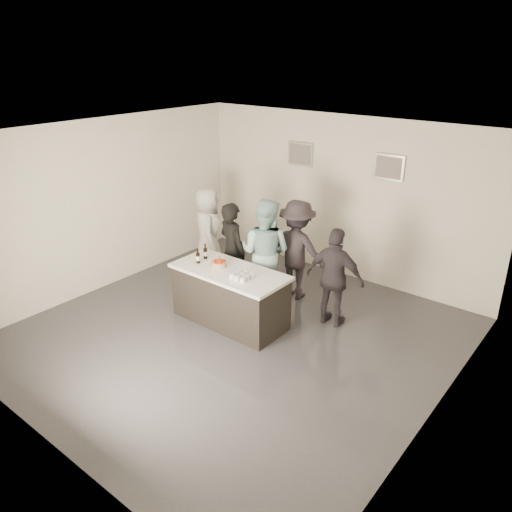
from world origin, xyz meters
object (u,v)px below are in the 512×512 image
at_px(beer_bottle_a, 205,251).
at_px(person_main_blue, 265,252).
at_px(bar_counter, 230,296).
at_px(person_guest_left, 208,230).
at_px(beer_bottle_b, 198,255).
at_px(cake, 219,264).
at_px(person_guest_back, 297,250).
at_px(person_guest_right, 335,278).
at_px(person_main_black, 232,251).

height_order(beer_bottle_a, person_main_blue, person_main_blue).
height_order(bar_counter, person_guest_left, person_guest_left).
bearing_deg(beer_bottle_b, bar_counter, 10.10).
height_order(bar_counter, cake, cake).
bearing_deg(person_guest_left, person_guest_back, -132.82).
bearing_deg(person_guest_back, bar_counter, 69.69).
relative_size(person_guest_left, person_guest_right, 1.03).
relative_size(beer_bottle_b, person_guest_back, 0.15).
bearing_deg(beer_bottle_a, cake, -13.90).
xyz_separation_m(cake, person_guest_back, (0.52, 1.39, -0.07)).
distance_m(bar_counter, person_guest_back, 1.49).
bearing_deg(beer_bottle_b, beer_bottle_a, 100.73).
bearing_deg(cake, person_main_blue, 74.20).
relative_size(cake, person_main_blue, 0.12).
bearing_deg(beer_bottle_a, bar_counter, -9.81).
distance_m(person_main_black, person_guest_left, 1.24).
bearing_deg(bar_counter, person_guest_back, 78.02).
relative_size(cake, person_guest_left, 0.14).
relative_size(bar_counter, person_main_black, 1.09).
xyz_separation_m(beer_bottle_b, person_main_blue, (0.60, 0.97, -0.11)).
distance_m(person_main_black, person_guest_back, 1.10).
height_order(beer_bottle_b, person_guest_back, person_guest_back).
distance_m(cake, beer_bottle_b, 0.38).
bearing_deg(person_guest_right, person_main_blue, -1.47).
relative_size(beer_bottle_a, person_main_blue, 0.14).
relative_size(beer_bottle_a, person_guest_right, 0.16).
distance_m(beer_bottle_a, person_guest_left, 1.59).
bearing_deg(person_guest_left, beer_bottle_a, 175.74).
relative_size(person_main_black, person_guest_left, 1.04).
relative_size(beer_bottle_b, person_main_blue, 0.14).
xyz_separation_m(bar_counter, beer_bottle_a, (-0.61, 0.11, 0.58)).
relative_size(person_main_blue, person_guest_right, 1.15).
height_order(cake, beer_bottle_b, beer_bottle_b).
height_order(person_main_blue, person_guest_left, person_main_blue).
distance_m(cake, person_guest_left, 1.92).
relative_size(cake, person_guest_right, 0.14).
bearing_deg(beer_bottle_b, cake, 17.49).
bearing_deg(bar_counter, person_guest_left, 142.85).
xyz_separation_m(beer_bottle_a, person_guest_back, (0.91, 1.29, -0.16)).
distance_m(beer_bottle_b, person_guest_left, 1.77).
bearing_deg(person_main_black, person_guest_left, -11.44).
bearing_deg(person_main_blue, bar_counter, 75.37).
distance_m(cake, beer_bottle_a, 0.41).
bearing_deg(person_guest_left, person_guest_right, -142.43).
bearing_deg(beer_bottle_a, person_guest_left, 132.37).
relative_size(beer_bottle_a, beer_bottle_b, 1.00).
height_order(cake, person_main_black, person_main_black).
bearing_deg(person_guest_left, cake, -177.55).
xyz_separation_m(bar_counter, person_guest_left, (-1.67, 1.27, 0.37)).
bearing_deg(cake, bar_counter, -2.32).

